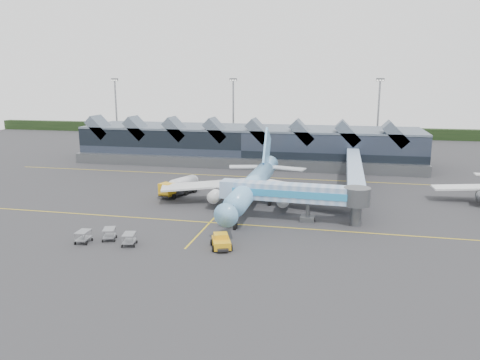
% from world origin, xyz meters
% --- Properties ---
extents(ground, '(260.00, 260.00, 0.00)m').
position_xyz_m(ground, '(0.00, 0.00, 0.00)').
color(ground, '#2B2B2E').
rests_on(ground, ground).
extents(taxi_stripes, '(120.00, 60.00, 0.01)m').
position_xyz_m(taxi_stripes, '(0.00, 10.00, 0.01)').
color(taxi_stripes, gold).
rests_on(taxi_stripes, ground).
extents(tree_line_far, '(260.00, 4.00, 4.00)m').
position_xyz_m(tree_line_far, '(0.00, 110.00, 2.00)').
color(tree_line_far, black).
rests_on(tree_line_far, ground).
extents(terminal, '(90.00, 22.25, 12.52)m').
position_xyz_m(terminal, '(-5.07, 47.35, 4.88)').
color(terminal, black).
rests_on(terminal, ground).
extents(light_masts, '(132.40, 42.56, 22.45)m').
position_xyz_m(light_masts, '(21.00, 62.80, 12.49)').
color(light_masts, gray).
rests_on(light_masts, ground).
extents(main_airliner, '(34.68, 39.73, 12.80)m').
position_xyz_m(main_airliner, '(4.63, 4.33, 3.76)').
color(main_airliner, '#689CD2').
rests_on(main_airliner, ground).
extents(jet_bridge, '(23.64, 4.59, 6.05)m').
position_xyz_m(jet_bridge, '(14.03, -4.05, 4.35)').
color(jet_bridge, '#7A9FCB').
rests_on(jet_bridge, ground).
extents(fuel_truck, '(5.57, 9.91, 3.36)m').
position_xyz_m(fuel_truck, '(-10.63, 8.15, 1.88)').
color(fuel_truck, black).
rests_on(fuel_truck, ground).
extents(pushback_tug, '(3.64, 4.56, 1.83)m').
position_xyz_m(pushback_tug, '(4.61, -18.54, 0.82)').
color(pushback_tug, gold).
rests_on(pushback_tug, ground).
extents(baggage_carts, '(8.50, 4.43, 1.68)m').
position_xyz_m(baggage_carts, '(-11.20, -19.99, 0.95)').
color(baggage_carts, gray).
rests_on(baggage_carts, ground).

